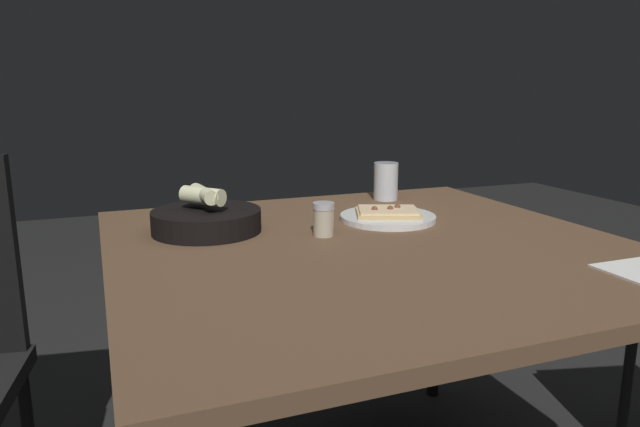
% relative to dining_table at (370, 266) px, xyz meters
% --- Properties ---
extents(dining_table, '(1.12, 1.10, 0.74)m').
position_rel_dining_table_xyz_m(dining_table, '(0.00, 0.00, 0.00)').
color(dining_table, brown).
rests_on(dining_table, ground).
extents(pizza_plate, '(0.25, 0.25, 0.04)m').
position_rel_dining_table_xyz_m(pizza_plate, '(0.14, 0.18, 0.07)').
color(pizza_plate, white).
rests_on(pizza_plate, dining_table).
extents(bread_basket, '(0.26, 0.26, 0.11)m').
position_rel_dining_table_xyz_m(bread_basket, '(-0.32, 0.23, 0.09)').
color(bread_basket, black).
rests_on(bread_basket, dining_table).
extents(beer_glass, '(0.07, 0.07, 0.11)m').
position_rel_dining_table_xyz_m(beer_glass, '(0.26, 0.42, 0.10)').
color(beer_glass, silver).
rests_on(beer_glass, dining_table).
extents(pepper_shaker, '(0.05, 0.05, 0.08)m').
position_rel_dining_table_xyz_m(pepper_shaker, '(-0.08, 0.09, 0.09)').
color(pepper_shaker, '#BFB299').
rests_on(pepper_shaker, dining_table).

